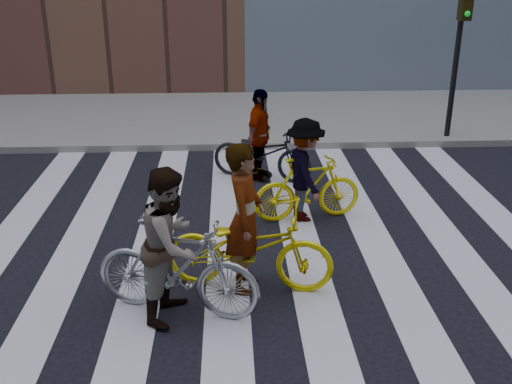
{
  "coord_description": "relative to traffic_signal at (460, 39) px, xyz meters",
  "views": [
    {
      "loc": [
        -0.49,
        -7.32,
        4.05
      ],
      "look_at": [
        -0.14,
        0.3,
        0.94
      ],
      "focal_mm": 42.0,
      "sensor_mm": 36.0,
      "label": 1
    }
  ],
  "objects": [
    {
      "name": "rider_mid",
      "position": [
        -5.58,
        -6.5,
        -1.36
      ],
      "size": [
        0.93,
        1.06,
        1.84
      ],
      "primitive_type": "imported",
      "rotation": [
        0.0,
        0.0,
        1.27
      ],
      "color": "slate",
      "rests_on": "ground"
    },
    {
      "name": "rider_right",
      "position": [
        -3.72,
        -3.9,
        -1.45
      ],
      "size": [
        0.79,
        1.16,
        1.66
      ],
      "primitive_type": "imported",
      "rotation": [
        0.0,
        0.0,
        1.74
      ],
      "color": "slate",
      "rests_on": "ground"
    },
    {
      "name": "rider_left",
      "position": [
        -4.72,
        -5.95,
        -1.31
      ],
      "size": [
        0.59,
        0.78,
        1.94
      ],
      "primitive_type": "imported",
      "rotation": [
        0.0,
        0.0,
        1.39
      ],
      "color": "slate",
      "rests_on": "ground"
    },
    {
      "name": "bike_yellow_left",
      "position": [
        -4.67,
        -5.95,
        -1.72
      ],
      "size": [
        2.23,
        1.12,
        1.12
      ],
      "primitive_type": "imported",
      "rotation": [
        0.0,
        0.0,
        1.39
      ],
      "color": "yellow",
      "rests_on": "ground"
    },
    {
      "name": "sidewalk_far",
      "position": [
        -4.4,
        2.18,
        -2.2
      ],
      "size": [
        100.0,
        5.0,
        0.15
      ],
      "primitive_type": "cube",
      "color": "gray",
      "rests_on": "ground"
    },
    {
      "name": "rider_rear",
      "position": [
        -4.33,
        -2.05,
        -1.42
      ],
      "size": [
        0.77,
        1.09,
        1.72
      ],
      "primitive_type": "imported",
      "rotation": [
        0.0,
        0.0,
        1.18
      ],
      "color": "slate",
      "rests_on": "ground"
    },
    {
      "name": "bike_silver_mid",
      "position": [
        -5.53,
        -6.5,
        -1.68
      ],
      "size": [
        2.09,
        1.14,
        1.21
      ],
      "primitive_type": "imported",
      "rotation": [
        0.0,
        0.0,
        1.27
      ],
      "color": "#999DA2",
      "rests_on": "ground"
    },
    {
      "name": "bike_dark_rear",
      "position": [
        -4.28,
        -2.05,
        -1.77
      ],
      "size": [
        2.05,
        1.36,
        1.02
      ],
      "primitive_type": "imported",
      "rotation": [
        0.0,
        0.0,
        1.18
      ],
      "color": "black",
      "rests_on": "ground"
    },
    {
      "name": "ground",
      "position": [
        -4.4,
        -5.32,
        -2.28
      ],
      "size": [
        100.0,
        100.0,
        0.0
      ],
      "primitive_type": "plane",
      "color": "black",
      "rests_on": "ground"
    },
    {
      "name": "traffic_signal",
      "position": [
        0.0,
        0.0,
        0.0
      ],
      "size": [
        0.22,
        0.42,
        3.33
      ],
      "color": "black",
      "rests_on": "ground"
    },
    {
      "name": "zebra_crosswalk",
      "position": [
        -4.4,
        -5.32,
        -2.27
      ],
      "size": [
        8.25,
        10.0,
        0.01
      ],
      "color": "silver",
      "rests_on": "ground"
    },
    {
      "name": "bike_yellow_right",
      "position": [
        -3.67,
        -3.9,
        -1.76
      ],
      "size": [
        1.8,
        0.78,
        1.05
      ],
      "primitive_type": "imported",
      "rotation": [
        0.0,
        0.0,
        1.74
      ],
      "color": "yellow",
      "rests_on": "ground"
    }
  ]
}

